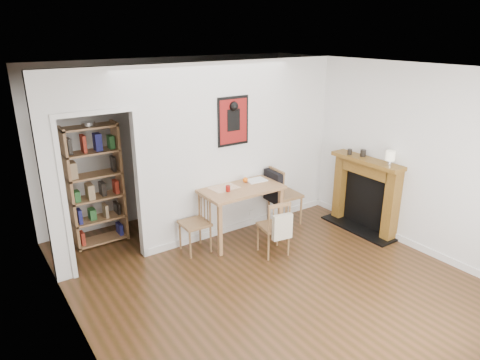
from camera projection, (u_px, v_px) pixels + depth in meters
ground at (265, 276)px, 5.52m from camera, size 5.20×5.20×0.00m
room_shell at (216, 154)px, 6.19m from camera, size 5.20×5.20×5.20m
dining_table at (239, 193)px, 6.32m from camera, size 1.21×0.77×0.82m
chair_left at (195, 224)px, 6.02m from camera, size 0.43×0.43×0.83m
chair_right at (284, 195)px, 6.87m from camera, size 0.57×0.51×0.96m
chair_front at (274, 227)px, 5.95m from camera, size 0.47×0.52×0.82m
bookshelf at (96, 186)px, 6.13m from camera, size 0.75×0.30×1.79m
fireplace at (366, 192)px, 6.66m from camera, size 0.45×1.25×1.16m
red_glass at (228, 189)px, 6.09m from camera, size 0.07×0.07×0.09m
orange_fruit at (245, 180)px, 6.45m from camera, size 0.08×0.08×0.08m
placemat at (224, 188)px, 6.24m from camera, size 0.43×0.33×0.00m
notebook at (256, 180)px, 6.53m from camera, size 0.31×0.24×0.01m
mantel_lamp at (390, 157)px, 6.10m from camera, size 0.14×0.14×0.21m
ceramic_jar_a at (363, 153)px, 6.56m from camera, size 0.09×0.09×0.11m
ceramic_jar_b at (350, 152)px, 6.66m from camera, size 0.07×0.07×0.09m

